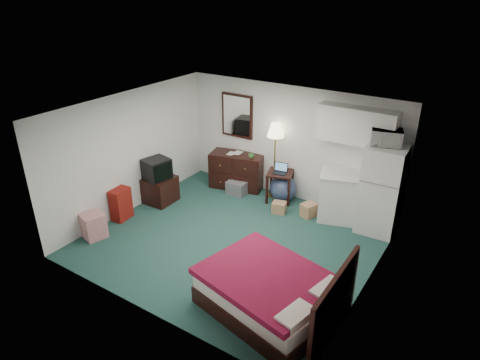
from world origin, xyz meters
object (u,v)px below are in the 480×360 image
Objects in this scene: desk at (280,186)px; tv_stand at (160,190)px; floor_lamp at (275,161)px; fridge at (382,190)px; bed at (270,293)px; kitchen_counter at (342,197)px; dresser at (237,171)px; suitcase at (121,204)px.

tv_stand is at bearing -163.61° from desk.
fridge is (2.39, -0.17, 0.02)m from floor_lamp.
bed is (-0.65, -3.10, -0.57)m from fridge.
kitchen_counter is (1.43, -0.02, 0.15)m from desk.
desk is at bearing 161.50° from kitchen_counter.
desk is 0.39× the size of fridge.
bed is (1.53, -3.15, -0.04)m from desk.
fridge is (3.33, -0.10, 0.45)m from dresser.
fridge is 0.93× the size of bed.
floor_lamp is 1.75× the size of kitchen_counter.
suitcase is at bearing -128.23° from dresser.
tv_stand is 0.94× the size of suitcase.
dresser is at bearing 55.06° from tv_stand.
desk reaches higher than bed.
kitchen_counter is 3.88m from tv_stand.
floor_lamp is 2.52× the size of desk.
desk reaches higher than suitcase.
fridge is 2.61× the size of suitcase.
dresser is 2.59m from kitchen_counter.
fridge is at bearing -19.73° from kitchen_counter.
fridge is 2.78× the size of tv_stand.
floor_lamp reaches higher than suitcase.
kitchen_counter is 3.13m from bed.
suitcase is at bearing -154.19° from fridge.
dresser is 1.95× the size of tv_stand.
desk is 2.24m from fridge.
bed is 2.80× the size of suitcase.
fridge is 4.60m from tv_stand.
fridge is (2.18, -0.05, 0.53)m from desk.
desk is 0.36× the size of bed.
dresser reaches higher than suitcase.
floor_lamp reaches higher than desk.
dresser is at bearing 59.96° from suitcase.
bed is at bearing -62.00° from floor_lamp.
floor_lamp is 3.38m from suitcase.
bed is at bearing -15.48° from suitcase.
floor_lamp is 2.58m from tv_stand.
bed is 4.05m from tv_stand.
dresser is 1.80× the size of desk.
fridge is at bearing -4.07° from floor_lamp.
tv_stand is at bearing -175.51° from kitchen_counter.
desk is 3.38m from suitcase.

